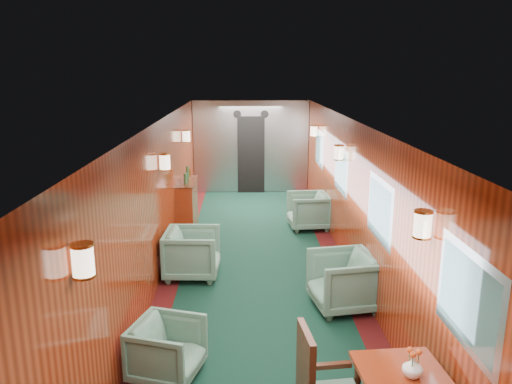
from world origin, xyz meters
TOP-DOWN VIEW (x-y plane):
  - room at (0.00, 0.00)m, footprint 12.00×12.10m
  - bulkhead at (0.00, 5.91)m, footprint 2.98×0.17m
  - windows_right at (1.49, 0.25)m, footprint 0.02×8.60m
  - wall_sconces at (0.00, 0.57)m, footprint 2.97×7.97m
  - credenza at (-1.34, 2.70)m, footprint 0.35×1.13m
  - flower_vase at (1.13, -3.45)m, footprint 0.17×0.17m
  - armchair_left_near at (-1.02, -2.27)m, footprint 0.85×0.84m
  - armchair_left_far at (-1.01, 0.37)m, footprint 0.87×0.85m
  - armchair_right_near at (1.13, -0.75)m, footprint 0.97×0.95m
  - armchair_right_far at (1.11, 2.75)m, footprint 0.86×0.84m

SIDE VIEW (x-z plane):
  - armchair_left_near at x=-1.02m, z-range 0.00..0.62m
  - armchair_right_far at x=1.11m, z-range 0.00..0.73m
  - armchair_left_far at x=-1.01m, z-range 0.00..0.76m
  - armchair_right_near at x=1.13m, z-range 0.00..0.77m
  - credenza at x=-1.34m, z-range -0.13..1.16m
  - flower_vase at x=1.13m, z-range 0.75..0.93m
  - bulkhead at x=0.00m, z-range -0.01..2.38m
  - windows_right at x=1.49m, z-range 1.05..1.85m
  - room at x=0.00m, z-range 0.43..2.83m
  - wall_sconces at x=0.00m, z-range 1.66..1.91m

